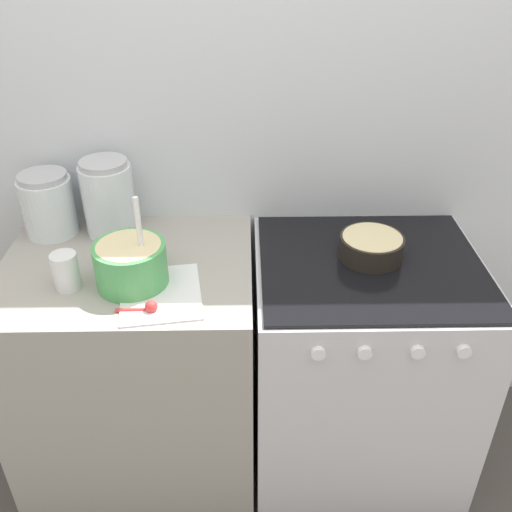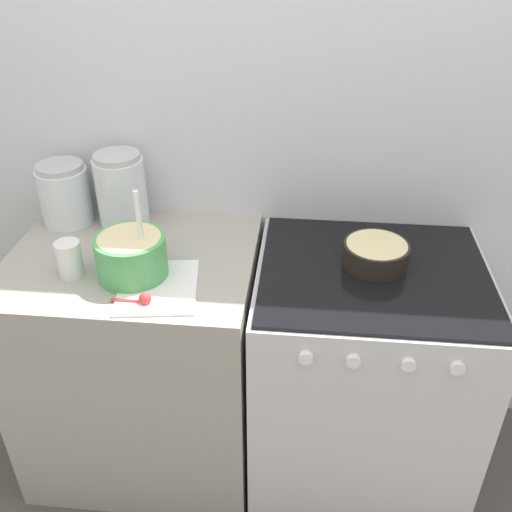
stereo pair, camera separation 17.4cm
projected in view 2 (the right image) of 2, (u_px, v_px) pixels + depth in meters
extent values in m
cube|color=silver|center=(263.00, 129.00, 1.92)|extent=(4.59, 0.05, 2.40)
cube|color=#9E998E|center=(144.00, 360.00, 2.07)|extent=(0.80, 0.65, 0.88)
cube|color=silver|center=(360.00, 376.00, 2.00)|extent=(0.73, 0.65, 0.87)
cube|color=black|center=(374.00, 272.00, 1.77)|extent=(0.70, 0.62, 0.01)
cylinder|color=white|center=(306.00, 358.00, 1.55)|extent=(0.04, 0.02, 0.04)
cylinder|color=white|center=(353.00, 361.00, 1.54)|extent=(0.04, 0.02, 0.04)
cylinder|color=white|center=(408.00, 365.00, 1.52)|extent=(0.04, 0.02, 0.04)
cylinder|color=white|center=(457.00, 368.00, 1.51)|extent=(0.04, 0.02, 0.04)
cylinder|color=#4CA559|center=(132.00, 257.00, 1.71)|extent=(0.21, 0.21, 0.13)
cylinder|color=beige|center=(130.00, 248.00, 1.69)|extent=(0.19, 0.19, 0.07)
cylinder|color=white|center=(141.00, 232.00, 1.66)|extent=(0.02, 0.02, 0.27)
cylinder|color=black|center=(376.00, 254.00, 1.78)|extent=(0.20, 0.20, 0.07)
cylinder|color=beige|center=(376.00, 252.00, 1.77)|extent=(0.19, 0.19, 0.06)
cylinder|color=silver|center=(65.00, 196.00, 1.98)|extent=(0.17, 0.17, 0.20)
cylinder|color=silver|center=(67.00, 206.00, 2.00)|extent=(0.15, 0.15, 0.12)
cylinder|color=#B2B2B7|center=(59.00, 167.00, 1.93)|extent=(0.16, 0.16, 0.02)
cylinder|color=silver|center=(122.00, 193.00, 1.95)|extent=(0.17, 0.17, 0.24)
cylinder|color=white|center=(123.00, 205.00, 1.98)|extent=(0.15, 0.15, 0.15)
cylinder|color=#B2B2B7|center=(117.00, 157.00, 1.88)|extent=(0.15, 0.15, 0.02)
cylinder|color=silver|center=(70.00, 259.00, 1.71)|extent=(0.08, 0.08, 0.11)
cube|color=white|center=(158.00, 287.00, 1.69)|extent=(0.27, 0.31, 0.01)
cylinder|color=red|center=(126.00, 301.00, 1.62)|extent=(0.09, 0.01, 0.01)
sphere|color=red|center=(145.00, 299.00, 1.61)|extent=(0.04, 0.04, 0.04)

